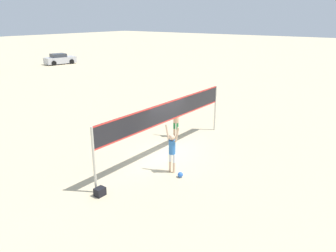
{
  "coord_description": "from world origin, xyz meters",
  "views": [
    {
      "loc": [
        -11.32,
        -8.55,
        6.16
      ],
      "look_at": [
        0.0,
        0.0,
        1.4
      ],
      "focal_mm": 35.0,
      "sensor_mm": 36.0,
      "label": 1
    }
  ],
  "objects_px": {
    "player_spiker": "(172,148)",
    "parked_car_far": "(60,59)",
    "player_blocker": "(176,118)",
    "volleyball": "(180,175)",
    "volleyball_net": "(168,115)",
    "gear_bag": "(100,192)"
  },
  "relations": [
    {
      "from": "gear_bag",
      "to": "volleyball_net",
      "type": "bearing_deg",
      "value": 3.77
    },
    {
      "from": "volleyball_net",
      "to": "player_blocker",
      "type": "relative_size",
      "value": 4.53
    },
    {
      "from": "gear_bag",
      "to": "parked_car_far",
      "type": "xyz_separation_m",
      "value": [
        20.15,
        30.54,
        0.49
      ]
    },
    {
      "from": "gear_bag",
      "to": "parked_car_far",
      "type": "distance_m",
      "value": 36.6
    },
    {
      "from": "player_spiker",
      "to": "parked_car_far",
      "type": "distance_m",
      "value": 35.81
    },
    {
      "from": "player_blocker",
      "to": "player_spiker",
      "type": "bearing_deg",
      "value": -56.37
    },
    {
      "from": "parked_car_far",
      "to": "player_spiker",
      "type": "bearing_deg",
      "value": -106.48
    },
    {
      "from": "player_spiker",
      "to": "gear_bag",
      "type": "relative_size",
      "value": 5.42
    },
    {
      "from": "player_spiker",
      "to": "volleyball",
      "type": "bearing_deg",
      "value": 161.64
    },
    {
      "from": "player_blocker",
      "to": "volleyball",
      "type": "height_order",
      "value": "player_blocker"
    },
    {
      "from": "volleyball_net",
      "to": "gear_bag",
      "type": "xyz_separation_m",
      "value": [
        -4.48,
        -0.29,
        -1.78
      ]
    },
    {
      "from": "volleyball_net",
      "to": "player_spiker",
      "type": "height_order",
      "value": "volleyball_net"
    },
    {
      "from": "volleyball_net",
      "to": "parked_car_far",
      "type": "distance_m",
      "value": 34.09
    },
    {
      "from": "player_blocker",
      "to": "parked_car_far",
      "type": "relative_size",
      "value": 0.46
    },
    {
      "from": "player_blocker",
      "to": "volleyball",
      "type": "distance_m",
      "value": 4.8
    },
    {
      "from": "volleyball",
      "to": "gear_bag",
      "type": "height_order",
      "value": "gear_bag"
    },
    {
      "from": "player_blocker",
      "to": "parked_car_far",
      "type": "height_order",
      "value": "player_blocker"
    },
    {
      "from": "volleyball",
      "to": "parked_car_far",
      "type": "height_order",
      "value": "parked_car_far"
    },
    {
      "from": "volleyball_net",
      "to": "gear_bag",
      "type": "height_order",
      "value": "volleyball_net"
    },
    {
      "from": "parked_car_far",
      "to": "player_blocker",
      "type": "bearing_deg",
      "value": -102.94
    },
    {
      "from": "gear_bag",
      "to": "player_blocker",
      "type": "bearing_deg",
      "value": 11.9
    },
    {
      "from": "player_spiker",
      "to": "player_blocker",
      "type": "height_order",
      "value": "player_spiker"
    }
  ]
}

